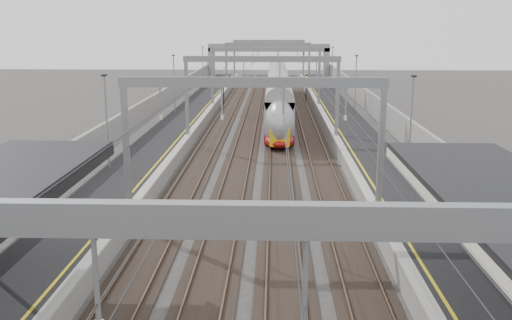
{
  "coord_description": "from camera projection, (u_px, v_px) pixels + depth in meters",
  "views": [
    {
      "loc": [
        1.04,
        -5.49,
        9.97
      ],
      "look_at": [
        0.0,
        26.94,
        2.35
      ],
      "focal_mm": 40.0,
      "sensor_mm": 36.0,
      "label": 1
    }
  ],
  "objects": [
    {
      "name": "signal_red_far",
      "position": [
        306.0,
        83.0,
        77.72
      ],
      "size": [
        0.32,
        0.32,
        3.48
      ],
      "color": "black",
      "rests_on": "ground"
    },
    {
      "name": "wall_right",
      "position": [
        388.0,
        123.0,
        50.72
      ],
      "size": [
        0.3,
        120.0,
        3.2
      ],
      "primitive_type": "cube",
      "color": "gray",
      "rests_on": "ground"
    },
    {
      "name": "overbridge",
      "position": [
        269.0,
        53.0,
        103.74
      ],
      "size": [
        22.0,
        2.2,
        6.9
      ],
      "color": "gray",
      "rests_on": "ground"
    },
    {
      "name": "train",
      "position": [
        278.0,
        96.0,
        66.62
      ],
      "size": [
        2.56,
        46.7,
        4.06
      ],
      "color": "maroon",
      "rests_on": "ground"
    },
    {
      "name": "signal_green",
      "position": [
        223.0,
        89.0,
        69.88
      ],
      "size": [
        0.32,
        0.32,
        3.48
      ],
      "color": "black",
      "rests_on": "ground"
    },
    {
      "name": "signal_red_near",
      "position": [
        291.0,
        86.0,
        74.3
      ],
      "size": [
        0.32,
        0.32,
        3.48
      ],
      "color": "black",
      "rests_on": "ground"
    },
    {
      "name": "tracks",
      "position": [
        262.0,
        139.0,
        51.43
      ],
      "size": [
        11.4,
        140.0,
        0.2
      ],
      "color": "black",
      "rests_on": "ground"
    },
    {
      "name": "platform_left",
      "position": [
        174.0,
        134.0,
        51.57
      ],
      "size": [
        4.0,
        120.0,
        1.0
      ],
      "primitive_type": "cube",
      "color": "black",
      "rests_on": "ground"
    },
    {
      "name": "wall_left",
      "position": [
        139.0,
        121.0,
        51.42
      ],
      "size": [
        0.3,
        120.0,
        3.2
      ],
      "primitive_type": "cube",
      "color": "gray",
      "rests_on": "ground"
    },
    {
      "name": "overhead_line",
      "position": [
        264.0,
        66.0,
        56.47
      ],
      "size": [
        13.0,
        140.0,
        6.6
      ],
      "color": "gray",
      "rests_on": "platform_left"
    },
    {
      "name": "platform_right",
      "position": [
        351.0,
        135.0,
        51.07
      ],
      "size": [
        4.0,
        120.0,
        1.0
      ],
      "primitive_type": "cube",
      "color": "black",
      "rests_on": "ground"
    }
  ]
}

